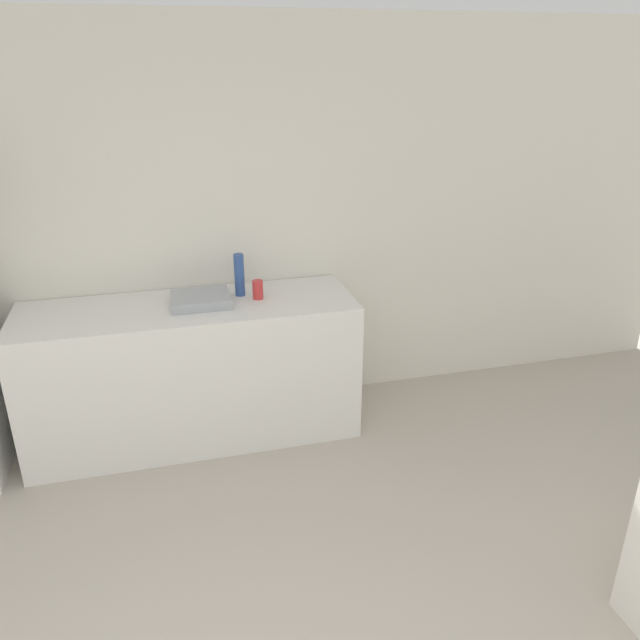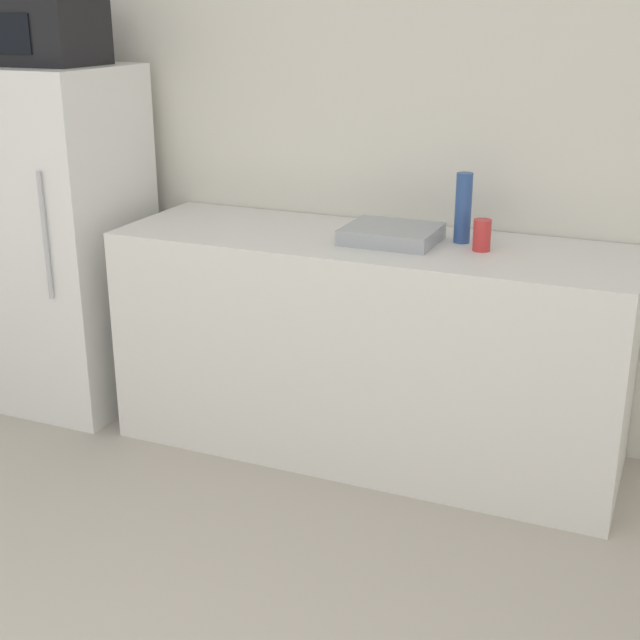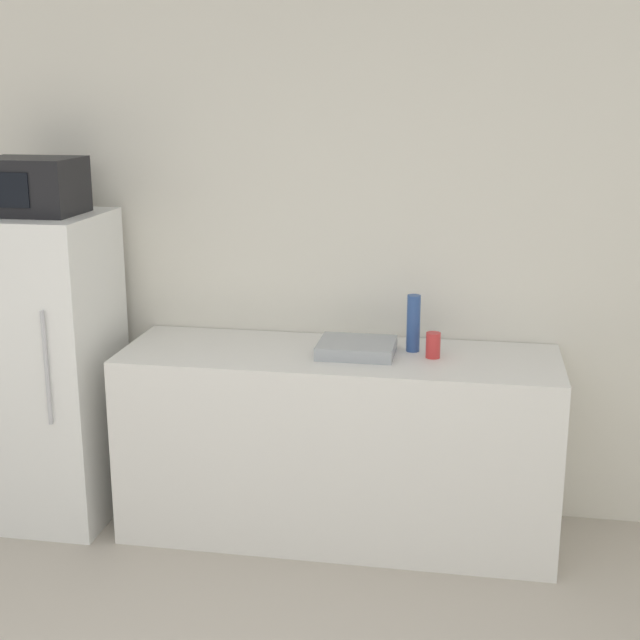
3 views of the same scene
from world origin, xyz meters
name	(u,v)px [view 2 (image 2 of 3)]	position (x,y,z in m)	size (l,w,h in m)	color
wall_back	(352,128)	(0.00, 3.18, 1.30)	(8.00, 0.06, 2.60)	silver
refrigerator	(64,241)	(-1.24, 2.76, 0.78)	(0.63, 0.65, 1.55)	white
microwave	(43,33)	(-1.24, 2.76, 1.69)	(0.45, 0.36, 0.27)	black
counter	(368,347)	(0.23, 2.82, 0.46)	(2.08, 0.67, 0.92)	silver
sink_basin	(392,234)	(0.31, 2.82, 0.95)	(0.36, 0.30, 0.06)	#9EA3A8
bottle_tall	(463,208)	(0.57, 2.91, 1.06)	(0.06, 0.06, 0.27)	#2D4C8C
bottle_short	(482,235)	(0.67, 2.82, 0.98)	(0.07, 0.07, 0.12)	red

